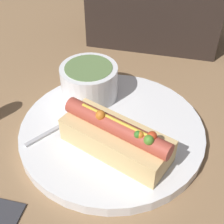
% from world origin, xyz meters
% --- Properties ---
extents(ground_plane, '(4.00, 4.00, 0.00)m').
position_xyz_m(ground_plane, '(0.00, 0.00, 0.00)').
color(ground_plane, '#93704C').
extents(dinner_plate, '(0.30, 0.30, 0.02)m').
position_xyz_m(dinner_plate, '(0.00, 0.00, 0.01)').
color(dinner_plate, white).
rests_on(dinner_plate, ground_plane).
extents(hot_dog, '(0.18, 0.12, 0.07)m').
position_xyz_m(hot_dog, '(0.02, -0.05, 0.04)').
color(hot_dog, '#E5C17F').
rests_on(hot_dog, dinner_plate).
extents(soup_bowl, '(0.10, 0.10, 0.06)m').
position_xyz_m(soup_bowl, '(-0.06, 0.07, 0.05)').
color(soup_bowl, white).
rests_on(soup_bowl, dinner_plate).
extents(spoon, '(0.09, 0.13, 0.01)m').
position_xyz_m(spoon, '(-0.06, 0.01, 0.02)').
color(spoon, '#B7B7BC').
rests_on(spoon, dinner_plate).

